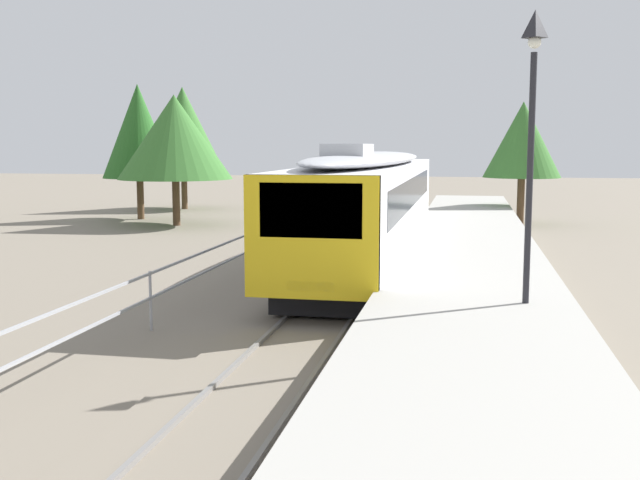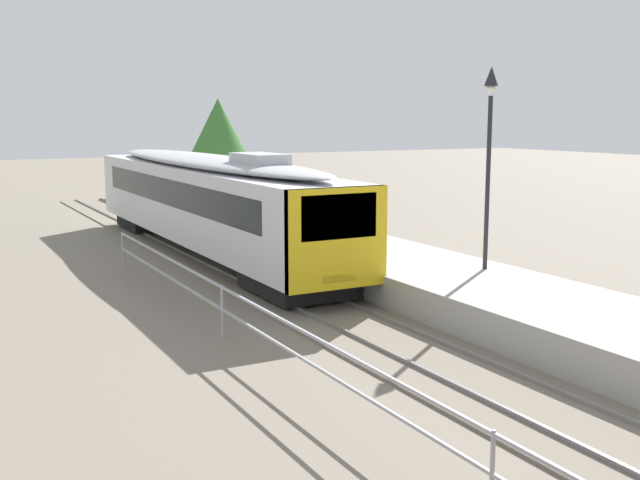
# 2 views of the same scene
# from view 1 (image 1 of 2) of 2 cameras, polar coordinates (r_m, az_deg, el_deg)

# --- Properties ---
(ground_plane) EXTENTS (160.00, 160.00, 0.00)m
(ground_plane) POSITION_cam_1_polar(r_m,az_deg,el_deg) (16.93, -10.39, -6.01)
(ground_plane) COLOR slate
(track_rails) EXTENTS (3.20, 60.00, 0.14)m
(track_rails) POSITION_cam_1_polar(r_m,az_deg,el_deg) (16.09, -0.34, -6.46)
(track_rails) COLOR slate
(track_rails) RESTS_ON ground
(commuter_train) EXTENTS (2.82, 19.27, 3.74)m
(commuter_train) POSITION_cam_1_polar(r_m,az_deg,el_deg) (24.59, 3.84, 3.23)
(commuter_train) COLOR silver
(commuter_train) RESTS_ON track_rails
(station_platform) EXTENTS (3.90, 60.00, 0.90)m
(station_platform) POSITION_cam_1_polar(r_m,az_deg,el_deg) (15.69, 11.43, -5.40)
(station_platform) COLOR #A8A59E
(station_platform) RESTS_ON ground
(platform_lamp_mid_platform) EXTENTS (0.34, 0.34, 5.35)m
(platform_lamp_mid_platform) POSITION_cam_1_polar(r_m,az_deg,el_deg) (14.35, 15.85, 10.08)
(platform_lamp_mid_platform) COLOR #232328
(platform_lamp_mid_platform) RESTS_ON station_platform
(tree_behind_carpark) EXTENTS (3.79, 3.79, 7.02)m
(tree_behind_carpark) POSITION_cam_1_polar(r_m,az_deg,el_deg) (40.46, -13.63, 8.03)
(tree_behind_carpark) COLOR brown
(tree_behind_carpark) RESTS_ON ground
(tree_behind_station_far) EXTENTS (4.99, 4.99, 7.36)m
(tree_behind_station_far) POSITION_cam_1_polar(r_m,az_deg,el_deg) (46.48, -10.37, 8.21)
(tree_behind_station_far) COLOR brown
(tree_behind_station_far) RESTS_ON ground
(tree_distant_left) EXTENTS (3.76, 3.76, 5.97)m
(tree_distant_left) POSITION_cam_1_polar(r_m,az_deg,el_deg) (38.12, 15.15, 7.35)
(tree_distant_left) COLOR brown
(tree_distant_left) RESTS_ON ground
(tree_distant_centre) EXTENTS (5.48, 5.48, 6.26)m
(tree_distant_centre) POSITION_cam_1_polar(r_m,az_deg,el_deg) (36.81, -10.99, 7.68)
(tree_distant_centre) COLOR brown
(tree_distant_centre) RESTS_ON ground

